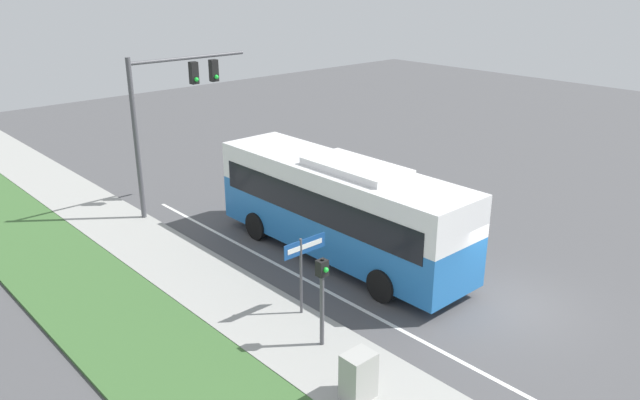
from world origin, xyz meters
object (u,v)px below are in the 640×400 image
object	(u,v)px
bus	(339,204)
street_sign	(303,260)
utility_cabinet	(358,376)
signal_gantry	(169,103)
pedestrian_signal	(322,288)

from	to	relation	value
bus	street_sign	bearing A→B (deg)	-148.04
bus	utility_cabinet	xyz separation A→B (m)	(-5.21, -6.11, -1.29)
signal_gantry	pedestrian_signal	size ratio (longest dim) A/B	2.50
signal_gantry	pedestrian_signal	xyz separation A→B (m)	(-2.38, -11.79, -2.83)
utility_cabinet	bus	bearing A→B (deg)	49.51
utility_cabinet	pedestrian_signal	bearing A→B (deg)	68.67
street_sign	signal_gantry	bearing A→B (deg)	80.92
bus	signal_gantry	world-z (taller)	signal_gantry
signal_gantry	pedestrian_signal	distance (m)	12.36
street_sign	utility_cabinet	distance (m)	4.34
bus	utility_cabinet	distance (m)	8.13
signal_gantry	street_sign	world-z (taller)	signal_gantry
bus	street_sign	xyz separation A→B (m)	(-3.59, -2.24, -0.19)
bus	signal_gantry	size ratio (longest dim) A/B	1.58
pedestrian_signal	utility_cabinet	distance (m)	2.63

